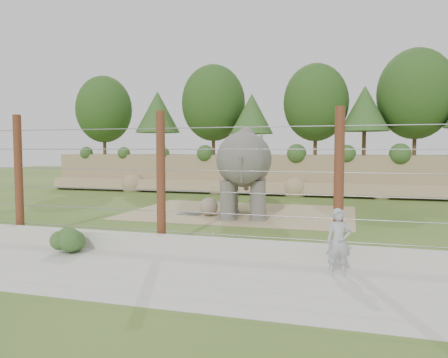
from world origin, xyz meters
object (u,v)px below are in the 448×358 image
(elephant, at_px, (244,173))
(barrier_fence, at_px, (161,180))
(stone_ball, at_px, (209,207))
(zookeeper, at_px, (339,242))

(elephant, bearing_deg, barrier_fence, -109.13)
(elephant, xyz_separation_m, stone_ball, (-1.48, -0.30, -1.49))
(barrier_fence, height_order, zookeeper, barrier_fence)
(stone_ball, distance_m, zookeeper, 9.43)
(stone_ball, relative_size, zookeeper, 0.51)
(stone_ball, bearing_deg, elephant, 11.34)
(zookeeper, bearing_deg, stone_ball, 114.66)
(barrier_fence, distance_m, zookeeper, 5.39)
(stone_ball, height_order, zookeeper, zookeeper)
(stone_ball, height_order, barrier_fence, barrier_fence)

